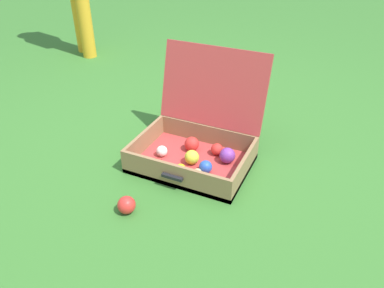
% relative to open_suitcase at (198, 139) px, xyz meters
% --- Properties ---
extents(ground_plane, '(16.00, 16.00, 0.00)m').
position_rel_open_suitcase_xyz_m(ground_plane, '(-0.09, 0.01, -0.12)').
color(ground_plane, '#336B28').
extents(open_suitcase, '(0.60, 0.58, 0.56)m').
position_rel_open_suitcase_xyz_m(open_suitcase, '(0.00, 0.00, 0.00)').
color(open_suitcase, '#B23838').
rests_on(open_suitcase, ground).
extents(stray_ball_on_grass, '(0.08, 0.08, 0.08)m').
position_rel_open_suitcase_xyz_m(stray_ball_on_grass, '(-0.12, -0.53, -0.08)').
color(stray_ball_on_grass, red).
rests_on(stray_ball_on_grass, ground).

